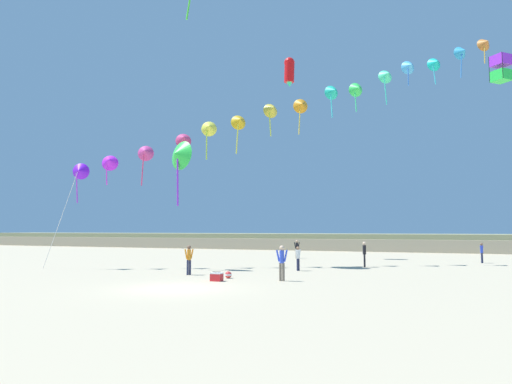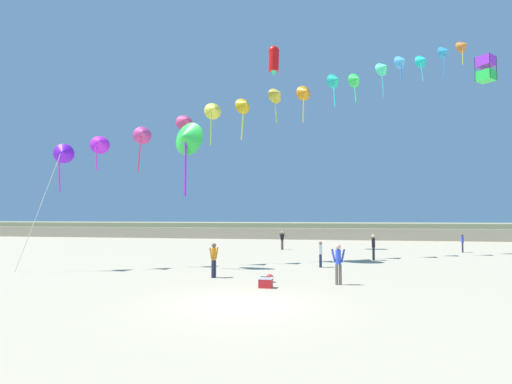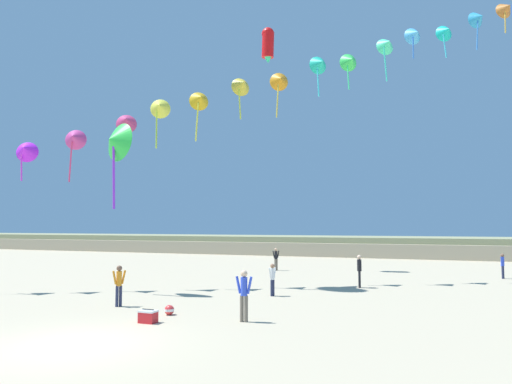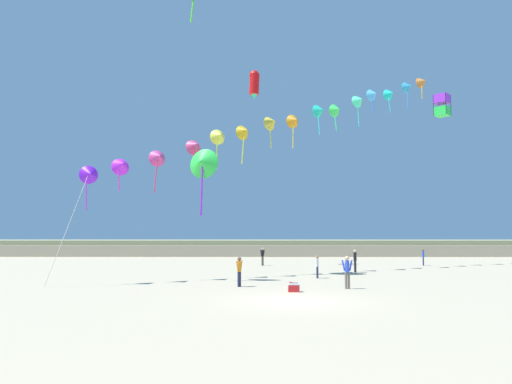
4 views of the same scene
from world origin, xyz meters
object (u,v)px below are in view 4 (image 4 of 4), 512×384
(person_mid_center, at_px, (355,259))
(person_far_right, at_px, (239,269))
(large_kite_outer_drift, at_px, (202,163))
(beach_ball, at_px, (291,285))
(person_near_right, at_px, (347,270))
(person_far_left, at_px, (262,255))
(person_near_left, at_px, (423,256))
(person_far_center, at_px, (317,265))
(large_kite_low_lead, at_px, (442,105))
(large_kite_mid_trail, at_px, (254,84))
(beach_cooler, at_px, (294,288))

(person_mid_center, distance_m, person_far_right, 12.43)
(person_mid_center, bearing_deg, large_kite_outer_drift, -149.61)
(beach_ball, bearing_deg, person_near_right, -2.92)
(person_near_right, distance_m, person_mid_center, 10.40)
(person_near_right, distance_m, person_far_left, 17.85)
(person_near_left, bearing_deg, person_mid_center, -136.86)
(person_mid_center, xyz_separation_m, person_far_center, (-3.42, -4.33, -0.13))
(person_near_right, distance_m, large_kite_low_lead, 24.22)
(person_far_right, bearing_deg, large_kite_mid_trail, 87.79)
(person_near_left, relative_size, person_far_left, 0.93)
(person_near_left, xyz_separation_m, beach_ball, (-13.32, -17.20, -0.71))
(person_mid_center, distance_m, large_kite_low_lead, 17.64)
(person_near_right, relative_size, person_far_center, 1.17)
(person_near_left, bearing_deg, person_near_right, -120.66)
(person_far_right, height_order, large_kite_mid_trail, large_kite_mid_trail)
(beach_ball, bearing_deg, person_near_left, 52.24)
(person_near_left, distance_m, person_far_right, 23.05)
(large_kite_mid_trail, bearing_deg, person_near_left, -1.57)
(person_near_left, height_order, person_near_right, person_near_right)
(person_far_left, distance_m, large_kite_mid_trail, 16.40)
(person_far_center, relative_size, beach_ball, 4.15)
(person_near_right, bearing_deg, beach_cooler, -156.85)
(person_far_center, relative_size, large_kite_outer_drift, 0.34)
(person_mid_center, relative_size, beach_cooler, 2.99)
(person_near_left, relative_size, large_kite_low_lead, 0.77)
(person_near_left, xyz_separation_m, large_kite_outer_drift, (-18.69, -13.68, 6.56))
(person_far_right, relative_size, beach_cooler, 2.88)
(large_kite_outer_drift, bearing_deg, person_far_right, -47.41)
(person_far_left, height_order, beach_ball, person_far_left)
(person_far_center, xyz_separation_m, large_kite_low_lead, (12.89, 10.28, 13.77))
(person_far_center, distance_m, large_kite_outer_drift, 10.20)
(beach_cooler, bearing_deg, large_kite_mid_trail, 96.71)
(person_near_left, bearing_deg, person_far_right, -134.56)
(person_near_left, distance_m, beach_ball, 21.77)
(large_kite_low_lead, relative_size, large_kite_mid_trail, 0.71)
(person_far_right, xyz_separation_m, large_kite_low_lead, (17.88, 15.10, 13.68))
(person_near_left, bearing_deg, person_far_left, -179.72)
(large_kite_mid_trail, distance_m, large_kite_outer_drift, 17.51)
(person_far_right, relative_size, beach_ball, 4.59)
(person_near_right, relative_size, beach_ball, 4.86)
(person_far_left, relative_size, large_kite_mid_trail, 0.58)
(person_far_center, relative_size, large_kite_mid_trail, 0.53)
(person_near_right, xyz_separation_m, person_mid_center, (2.53, 10.09, -0.02))
(large_kite_mid_trail, distance_m, beach_cooler, 25.71)
(person_near_right, relative_size, large_kite_mid_trail, 0.62)
(person_far_center, bearing_deg, person_mid_center, 51.70)
(person_near_right, bearing_deg, large_kite_outer_drift, 156.37)
(person_far_left, xyz_separation_m, large_kite_mid_trail, (-0.76, 0.50, 16.38))
(person_far_right, bearing_deg, person_near_left, 45.44)
(large_kite_low_lead, bearing_deg, beach_cooler, -130.89)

